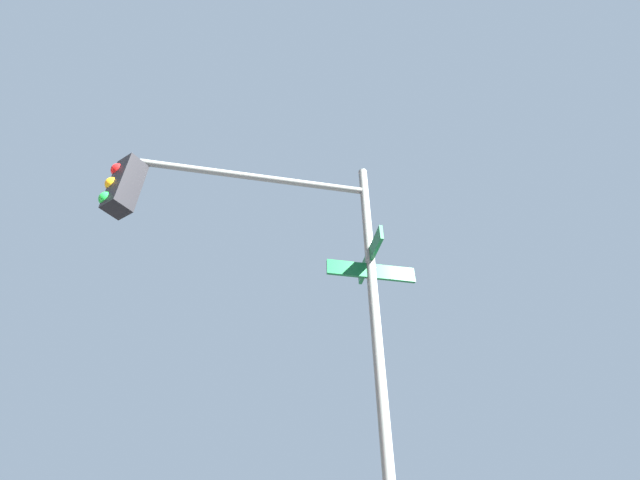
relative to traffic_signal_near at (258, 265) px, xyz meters
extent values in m
cylinder|color=slate|center=(-1.00, -0.93, -1.30)|extent=(0.12, 0.12, 6.26)
cylinder|color=slate|center=(0.13, 0.12, 1.43)|extent=(2.32, 2.18, 0.09)
cube|color=black|center=(1.26, 1.18, 0.98)|extent=(0.28, 0.28, 0.80)
sphere|color=red|center=(1.37, 1.28, 1.23)|extent=(0.18, 0.18, 0.18)
sphere|color=orange|center=(1.37, 1.28, 0.98)|extent=(0.18, 0.18, 0.18)
sphere|color=green|center=(1.37, 1.28, 0.73)|extent=(0.18, 0.18, 0.18)
cube|color=#0F5128|center=(-1.00, -0.93, 0.08)|extent=(0.83, 0.78, 0.20)
cube|color=#0F5128|center=(-1.00, -0.93, 0.30)|extent=(0.71, 0.76, 0.20)
camera|label=1|loc=(-2.86, 3.14, -2.87)|focal=24.52mm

